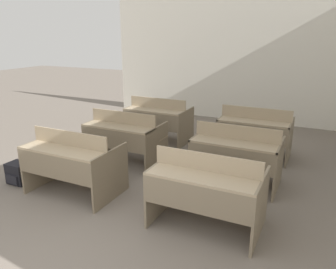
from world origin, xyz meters
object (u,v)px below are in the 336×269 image
at_px(bench_front_right, 206,189).
at_px(bench_third_left, 158,119).
at_px(bench_front_left, 72,161).
at_px(bench_third_right, 255,131).
at_px(bench_second_left, 124,136).
at_px(bench_second_right, 236,154).
at_px(schoolbag, 18,173).

distance_m(bench_front_right, bench_third_left, 3.10).
distance_m(bench_front_left, bench_third_right, 3.09).
height_order(bench_second_left, bench_second_right, same).
bearing_deg(bench_third_right, bench_second_right, -90.47).
height_order(bench_second_right, bench_third_left, same).
xyz_separation_m(bench_second_right, bench_third_right, (0.01, 1.23, 0.00)).
bearing_deg(bench_second_right, schoolbag, -154.81).
xyz_separation_m(bench_second_left, schoolbag, (-0.96, -1.33, -0.31)).
xyz_separation_m(bench_front_left, bench_third_left, (0.00, 2.47, 0.00)).
relative_size(bench_second_left, bench_second_right, 1.00).
height_order(bench_second_right, schoolbag, bench_second_right).
distance_m(bench_second_right, schoolbag, 3.12).
bearing_deg(bench_front_right, schoolbag, -177.70).
bearing_deg(bench_second_right, bench_front_left, -147.32).
distance_m(bench_third_left, schoolbag, 2.76).
bearing_deg(bench_third_left, bench_front_right, -52.95).
bearing_deg(bench_second_left, bench_third_left, 91.06).
bearing_deg(bench_second_right, bench_second_left, 179.77).
distance_m(bench_front_right, bench_third_right, 2.44).
xyz_separation_m(bench_front_right, bench_second_right, (0.02, 1.21, 0.00)).
distance_m(bench_front_right, bench_second_right, 1.21).
xyz_separation_m(bench_second_left, bench_third_right, (1.87, 1.22, 0.00)).
bearing_deg(bench_third_right, bench_third_left, 179.15).
bearing_deg(bench_front_left, bench_third_left, 89.95).
height_order(bench_third_left, bench_third_right, same).
relative_size(bench_second_left, bench_third_left, 1.00).
height_order(bench_front_left, schoolbag, bench_front_left).
height_order(bench_third_left, schoolbag, bench_third_left).
bearing_deg(bench_second_left, bench_second_right, -0.23).
distance_m(bench_second_left, schoolbag, 1.67).
height_order(bench_third_right, schoolbag, bench_third_right).
bearing_deg(bench_third_right, bench_second_left, -146.76).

